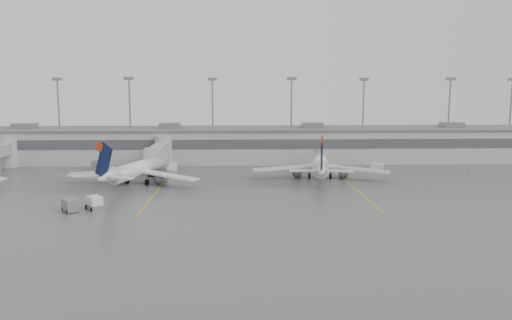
{
  "coord_description": "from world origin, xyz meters",
  "views": [
    {
      "loc": [
        -3.29,
        -64.52,
        17.59
      ],
      "look_at": [
        -0.12,
        24.0,
        5.0
      ],
      "focal_mm": 35.0,
      "sensor_mm": 36.0,
      "label": 1
    }
  ],
  "objects": [
    {
      "name": "ground",
      "position": [
        0.0,
        0.0,
        0.0
      ],
      "size": [
        260.0,
        260.0,
        0.0
      ],
      "primitive_type": "plane",
      "color": "#505053",
      "rests_on": "ground"
    },
    {
      "name": "terminal",
      "position": [
        -0.01,
        57.98,
        4.17
      ],
      "size": [
        152.0,
        17.0,
        9.45
      ],
      "color": "#B0B0AB",
      "rests_on": "ground"
    },
    {
      "name": "light_masts",
      "position": [
        0.0,
        63.75,
        12.03
      ],
      "size": [
        142.4,
        8.0,
        20.6
      ],
      "color": "gray",
      "rests_on": "ground"
    },
    {
      "name": "jet_bridge_left",
      "position": [
        -55.5,
        45.72,
        3.87
      ],
      "size": [
        4.0,
        17.2,
        7.0
      ],
      "color": "#9EA1A3",
      "rests_on": "ground"
    },
    {
      "name": "jet_bridge_right",
      "position": [
        -20.5,
        45.72,
        3.87
      ],
      "size": [
        4.0,
        17.2,
        7.0
      ],
      "color": "#9EA1A3",
      "rests_on": "ground"
    },
    {
      "name": "stand_markings",
      "position": [
        -0.0,
        24.0,
        0.01
      ],
      "size": [
        105.25,
        40.0,
        0.01
      ],
      "color": "gold",
      "rests_on": "ground"
    },
    {
      "name": "jet_mid_left",
      "position": [
        -22.08,
        28.1,
        2.91
      ],
      "size": [
        24.88,
        28.27,
        9.36
      ],
      "rotation": [
        0.0,
        0.0,
        -0.27
      ],
      "color": "white",
      "rests_on": "ground"
    },
    {
      "name": "jet_mid_right",
      "position": [
        12.97,
        32.99,
        3.03
      ],
      "size": [
        26.62,
        30.04,
        9.76
      ],
      "rotation": [
        0.0,
        0.0,
        -0.15
      ],
      "color": "white",
      "rests_on": "ground"
    },
    {
      "name": "baggage_tug",
      "position": [
        -24.5,
        8.13,
        0.77
      ],
      "size": [
        3.31,
        3.57,
        1.97
      ],
      "rotation": [
        0.0,
        0.0,
        0.64
      ],
      "color": "white",
      "rests_on": "ground"
    },
    {
      "name": "baggage_cart",
      "position": [
        -27.7,
        6.93,
        0.97
      ],
      "size": [
        3.06,
        3.32,
        1.87
      ],
      "rotation": [
        0.0,
        0.0,
        0.64
      ],
      "color": "slate",
      "rests_on": "ground"
    },
    {
      "name": "gse_uld_b",
      "position": [
        -17.99,
        44.11,
        0.81
      ],
      "size": [
        2.68,
        2.21,
        1.63
      ],
      "primitive_type": "cube",
      "rotation": [
        0.0,
        0.0,
        0.34
      ],
      "color": "white",
      "rests_on": "ground"
    },
    {
      "name": "gse_uld_c",
      "position": [
        26.71,
        41.08,
        0.86
      ],
      "size": [
        2.9,
        2.49,
        1.73
      ],
      "primitive_type": "cube",
      "rotation": [
        0.0,
        0.0,
        -0.43
      ],
      "color": "white",
      "rests_on": "ground"
    },
    {
      "name": "gse_loader",
      "position": [
        -34.33,
        45.68,
        0.94
      ],
      "size": [
        2.19,
        3.18,
        1.87
      ],
      "primitive_type": "cube",
      "rotation": [
        0.0,
        0.0,
        -0.11
      ],
      "color": "slate",
      "rests_on": "ground"
    },
    {
      "name": "cone_b",
      "position": [
        -13.95,
        30.59,
        0.35
      ],
      "size": [
        0.44,
        0.44,
        0.71
      ],
      "primitive_type": "cone",
      "color": "#F24F05",
      "rests_on": "ground"
    },
    {
      "name": "cone_c",
      "position": [
        11.9,
        41.49,
        0.33
      ],
      "size": [
        0.42,
        0.42,
        0.67
      ],
      "primitive_type": "cone",
      "color": "#F24F05",
      "rests_on": "ground"
    },
    {
      "name": "cone_d",
      "position": [
        46.39,
        40.23,
        0.38
      ],
      "size": [
        0.48,
        0.48,
        0.77
      ],
      "primitive_type": "cone",
      "color": "#F24F05",
      "rests_on": "ground"
    }
  ]
}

